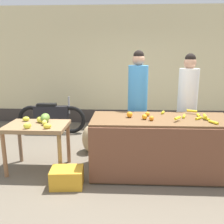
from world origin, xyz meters
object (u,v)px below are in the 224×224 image
Objects in this scene: vendor_woman_blue_shirt at (137,104)px; produce_sack at (90,139)px; vendor_woman_white_shirt at (187,106)px; produce_crate at (67,177)px; parked_motorcycle at (51,116)px.

produce_sack is at bearing 173.76° from vendor_woman_blue_shirt.
vendor_woman_blue_shirt reaches higher than vendor_woman_white_shirt.
vendor_woman_white_shirt is 1.87m from produce_sack.
produce_crate is at bearing -147.60° from vendor_woman_white_shirt.
vendor_woman_blue_shirt reaches higher than produce_crate.
vendor_woman_white_shirt is at bearing 32.40° from produce_crate.
vendor_woman_white_shirt is 3.08m from parked_motorcycle.
produce_crate is 1.27m from produce_sack.
parked_motorcycle is at bearing 148.19° from vendor_woman_blue_shirt.
vendor_woman_blue_shirt is at bearing -31.81° from parked_motorcycle.
produce_sack is (0.15, 1.25, 0.13)m from produce_crate.
vendor_woman_blue_shirt is 4.26× the size of produce_crate.
produce_sack is (-1.75, 0.05, -0.66)m from vendor_woman_white_shirt.
parked_motorcycle is at bearing 133.91° from produce_sack.
vendor_woman_white_shirt reaches higher than parked_motorcycle.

